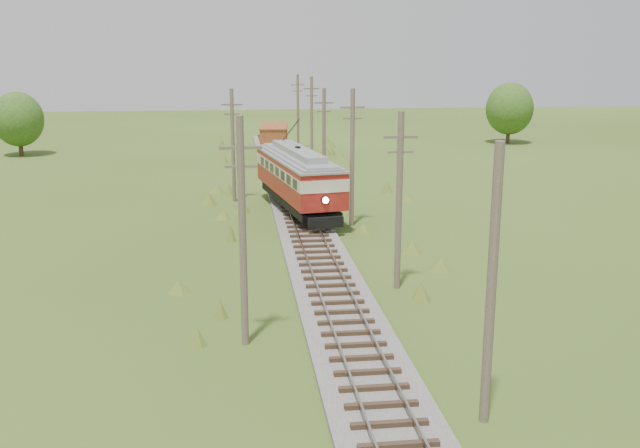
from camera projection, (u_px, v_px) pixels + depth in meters
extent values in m
cube|color=#605B54|center=(299.00, 215.00, 49.92)|extent=(3.60, 96.00, 0.25)
cube|color=#726659|center=(289.00, 210.00, 49.75)|extent=(0.08, 96.00, 0.17)
cube|color=#726659|center=(310.00, 210.00, 49.92)|extent=(0.08, 96.00, 0.17)
cube|color=#2D2116|center=(299.00, 212.00, 49.87)|extent=(2.40, 96.00, 0.16)
cube|color=black|center=(298.00, 199.00, 50.59)|extent=(4.62, 12.62, 0.50)
cube|color=maroon|center=(298.00, 184.00, 50.33)|extent=(5.25, 13.76, 1.23)
cube|color=beige|center=(298.00, 170.00, 50.09)|extent=(5.30, 13.83, 0.78)
cube|color=black|center=(298.00, 170.00, 50.09)|extent=(5.23, 13.24, 0.62)
cube|color=maroon|center=(298.00, 162.00, 49.96)|extent=(5.25, 13.76, 0.34)
cube|color=gray|center=(298.00, 157.00, 49.88)|extent=(5.34, 13.90, 0.43)
cube|color=gray|center=(298.00, 151.00, 49.79)|extent=(3.01, 10.17, 0.45)
sphere|color=#FFF2BF|center=(325.00, 200.00, 43.95)|extent=(0.40, 0.40, 0.40)
cylinder|color=black|center=(291.00, 130.00, 51.37)|extent=(0.91, 5.16, 2.16)
cylinder|color=black|center=(305.00, 216.00, 45.64)|extent=(0.28, 0.91, 0.90)
cylinder|color=black|center=(330.00, 215.00, 46.09)|extent=(0.28, 0.91, 0.90)
cylinder|color=black|center=(271.00, 188.00, 55.12)|extent=(0.28, 0.91, 0.90)
cylinder|color=black|center=(292.00, 187.00, 55.58)|extent=(0.28, 0.91, 0.90)
cube|color=black|center=(274.00, 148.00, 78.67)|extent=(2.84, 7.86, 0.53)
cube|color=brown|center=(274.00, 136.00, 78.36)|extent=(3.46, 8.76, 2.14)
cube|color=brown|center=(274.00, 126.00, 78.09)|extent=(3.53, 8.93, 0.13)
cylinder|color=black|center=(266.00, 151.00, 76.13)|extent=(0.20, 0.86, 0.86)
cylinder|color=black|center=(281.00, 150.00, 76.20)|extent=(0.20, 0.86, 0.86)
cylinder|color=black|center=(268.00, 145.00, 81.12)|extent=(0.20, 0.86, 0.86)
cylinder|color=black|center=(282.00, 144.00, 81.18)|extent=(0.20, 0.86, 0.86)
cone|color=gray|center=(317.00, 170.00, 66.02)|extent=(3.14, 3.14, 1.18)
cone|color=gray|center=(327.00, 174.00, 65.22)|extent=(1.76, 1.76, 0.69)
cylinder|color=brown|center=(491.00, 288.00, 21.29)|extent=(0.30, 0.30, 8.80)
cylinder|color=brown|center=(399.00, 202.00, 33.88)|extent=(0.30, 0.30, 8.60)
cube|color=brown|center=(401.00, 137.00, 33.15)|extent=(1.60, 0.12, 0.12)
cube|color=brown|center=(400.00, 152.00, 33.32)|extent=(1.20, 0.10, 0.10)
cylinder|color=brown|center=(352.00, 159.00, 46.37)|extent=(0.30, 0.30, 9.00)
cube|color=brown|center=(353.00, 107.00, 45.59)|extent=(1.60, 0.12, 0.12)
cube|color=brown|center=(353.00, 118.00, 45.75)|extent=(1.20, 0.10, 0.10)
cylinder|color=brown|center=(324.00, 139.00, 58.96)|extent=(0.30, 0.30, 8.40)
cube|color=brown|center=(324.00, 103.00, 58.25)|extent=(1.60, 0.12, 0.12)
cube|color=brown|center=(324.00, 111.00, 58.42)|extent=(1.20, 0.10, 0.10)
cylinder|color=brown|center=(312.00, 122.00, 71.49)|extent=(0.30, 0.30, 8.90)
cube|color=brown|center=(312.00, 89.00, 70.72)|extent=(1.60, 0.12, 0.12)
cube|color=brown|center=(312.00, 96.00, 70.89)|extent=(1.20, 0.10, 0.10)
cylinder|color=brown|center=(298.00, 112.00, 84.03)|extent=(0.30, 0.30, 8.70)
cube|color=brown|center=(298.00, 85.00, 83.29)|extent=(1.60, 0.12, 0.12)
cube|color=brown|center=(298.00, 91.00, 83.45)|extent=(1.20, 0.10, 0.10)
cylinder|color=brown|center=(243.00, 234.00, 27.17)|extent=(0.30, 0.30, 9.00)
cube|color=brown|center=(240.00, 148.00, 26.39)|extent=(1.60, 0.12, 0.12)
cube|color=brown|center=(241.00, 167.00, 26.56)|extent=(1.20, 0.10, 0.10)
cylinder|color=brown|center=(233.00, 146.00, 54.19)|extent=(0.30, 0.30, 8.60)
cube|color=brown|center=(232.00, 105.00, 53.46)|extent=(1.60, 0.12, 0.12)
cube|color=brown|center=(232.00, 114.00, 53.63)|extent=(1.20, 0.10, 0.10)
cylinder|color=#38281C|center=(21.00, 145.00, 79.19)|extent=(0.50, 0.50, 2.34)
ellipsoid|color=#2A4F17|center=(18.00, 119.00, 78.52)|extent=(5.46, 5.46, 6.01)
cylinder|color=#38281C|center=(508.00, 133.00, 89.83)|extent=(0.50, 0.50, 2.52)
ellipsoid|color=#2A4F17|center=(510.00, 109.00, 89.10)|extent=(5.88, 5.88, 6.47)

